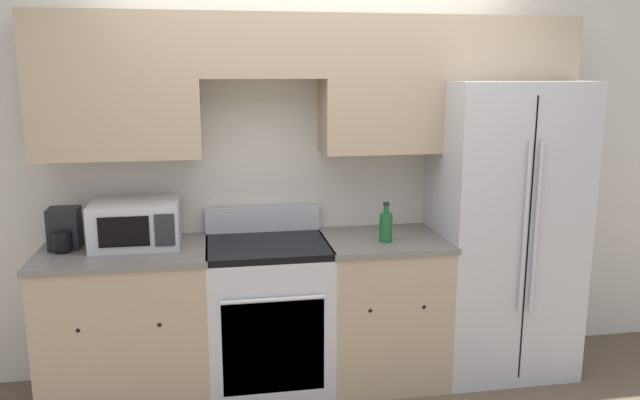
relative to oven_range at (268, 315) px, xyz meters
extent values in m
cube|color=beige|center=(0.32, 0.35, 0.84)|extent=(8.00, 0.06, 2.60)
cube|color=tan|center=(-0.83, 0.16, 1.37)|extent=(0.93, 0.33, 0.82)
cube|color=tan|center=(0.00, 0.16, 1.60)|extent=(0.72, 0.33, 0.37)
cube|color=tan|center=(1.15, 0.16, 1.37)|extent=(1.57, 0.33, 0.82)
cube|color=tan|center=(-0.83, 0.00, -0.02)|extent=(0.93, 0.62, 0.88)
cube|color=slate|center=(-0.83, 0.00, 0.44)|extent=(0.96, 0.64, 0.03)
sphere|color=black|center=(-1.04, -0.30, 0.11)|extent=(0.03, 0.03, 0.03)
sphere|color=black|center=(-0.62, -0.30, 0.11)|extent=(0.03, 0.03, 0.03)
cube|color=tan|center=(0.72, 0.00, -0.02)|extent=(0.72, 0.62, 0.88)
cube|color=slate|center=(0.72, 0.00, 0.44)|extent=(0.74, 0.64, 0.03)
sphere|color=black|center=(0.56, -0.30, 0.11)|extent=(0.03, 0.03, 0.03)
sphere|color=black|center=(0.88, -0.30, 0.11)|extent=(0.03, 0.03, 0.03)
cube|color=#B7B7BC|center=(0.00, 0.00, -0.03)|extent=(0.72, 0.62, 0.88)
cube|color=black|center=(0.00, -0.30, -0.07)|extent=(0.58, 0.01, 0.56)
cube|color=black|center=(0.00, 0.00, 0.43)|extent=(0.72, 0.62, 0.04)
cube|color=#B7B7BC|center=(0.00, 0.28, 0.53)|extent=(0.72, 0.04, 0.16)
cylinder|color=silver|center=(0.00, -0.33, 0.22)|extent=(0.58, 0.02, 0.02)
cube|color=#B7B7BC|center=(1.51, 0.07, 0.47)|extent=(0.86, 0.76, 1.86)
cube|color=black|center=(1.51, -0.31, 0.47)|extent=(0.01, 0.01, 1.71)
cylinder|color=#B7B7BC|center=(1.47, -0.33, 0.56)|extent=(0.02, 0.02, 1.02)
cylinder|color=#B7B7BC|center=(1.54, -0.33, 0.56)|extent=(0.02, 0.02, 1.02)
cube|color=#B7B7BC|center=(-0.76, 0.09, 0.59)|extent=(0.50, 0.37, 0.26)
cube|color=black|center=(-0.80, -0.10, 0.59)|extent=(0.28, 0.01, 0.17)
cube|color=#262628|center=(-0.58, -0.10, 0.59)|extent=(0.11, 0.01, 0.18)
cylinder|color=#195928|center=(0.70, -0.09, 0.54)|extent=(0.08, 0.08, 0.17)
cylinder|color=#195928|center=(0.70, -0.09, 0.65)|extent=(0.03, 0.03, 0.05)
cylinder|color=black|center=(0.70, -0.09, 0.69)|extent=(0.04, 0.04, 0.02)
cube|color=black|center=(-1.16, 0.10, 0.57)|extent=(0.17, 0.16, 0.24)
cylinder|color=black|center=(-1.16, 0.01, 0.52)|extent=(0.11, 0.11, 0.11)
camera|label=1|loc=(-0.31, -3.58, 1.46)|focal=35.00mm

